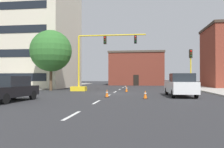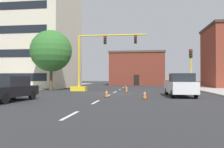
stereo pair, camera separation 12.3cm
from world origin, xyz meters
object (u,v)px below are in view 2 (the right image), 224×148
pickup_truck_white (180,85)px  traffic_cone_roadside_a (126,89)px  traffic_cone_roadside_b (107,93)px  traffic_signal_gantry (88,73)px  traffic_light_pole_right (191,61)px  traffic_cone_roadside_c (145,95)px  tree_left_near (51,51)px  sedan_black_near_left (9,88)px

pickup_truck_white → traffic_cone_roadside_a: bearing=132.3°
traffic_cone_roadside_a → traffic_cone_roadside_b: bearing=-99.2°
traffic_signal_gantry → traffic_cone_roadside_a: traffic_signal_gantry is taller
pickup_truck_white → traffic_cone_roadside_a: size_ratio=7.62×
traffic_light_pole_right → traffic_cone_roadside_c: size_ratio=7.17×
traffic_signal_gantry → traffic_cone_roadside_a: (4.78, -1.29, -1.89)m
traffic_signal_gantry → traffic_cone_roadside_b: bearing=-66.9°
pickup_truck_white → traffic_cone_roadside_b: pickup_truck_white is taller
traffic_cone_roadside_a → traffic_cone_roadside_c: 8.46m
tree_left_near → traffic_cone_roadside_c: tree_left_near is taller
tree_left_near → traffic_cone_roadside_a: bearing=-11.1°
pickup_truck_white → tree_left_near: bearing=153.3°
traffic_signal_gantry → traffic_cone_roadside_a: bearing=-15.1°
traffic_cone_roadside_c → tree_left_near: bearing=139.2°
pickup_truck_white → traffic_cone_roadside_b: (-6.19, -1.68, -0.66)m
traffic_light_pole_right → pickup_truck_white: bearing=-109.4°
tree_left_near → traffic_cone_roadside_b: size_ratio=11.89×
sedan_black_near_left → traffic_cone_roadside_a: size_ratio=6.50×
pickup_truck_white → sedan_black_near_left: size_ratio=1.17×
traffic_signal_gantry → traffic_cone_roadside_b: (3.62, -8.50, -1.93)m
tree_left_near → traffic_signal_gantry: bearing=-7.2°
traffic_light_pole_right → sedan_black_near_left: traffic_light_pole_right is taller
traffic_cone_roadside_a → traffic_cone_roadside_b: (-1.16, -7.21, -0.03)m
traffic_signal_gantry → traffic_cone_roadside_c: 11.83m
traffic_cone_roadside_c → traffic_signal_gantry: bearing=125.4°
tree_left_near → pickup_truck_white: 17.05m
tree_left_near → sedan_black_near_left: 14.14m
traffic_signal_gantry → traffic_cone_roadside_c: (6.76, -9.52, -1.91)m
sedan_black_near_left → traffic_signal_gantry: bearing=78.8°
pickup_truck_white → traffic_cone_roadside_b: bearing=-164.9°
traffic_cone_roadside_a → traffic_cone_roadside_c: traffic_cone_roadside_a is taller
tree_left_near → pickup_truck_white: bearing=-26.7°
traffic_light_pole_right → sedan_black_near_left: (-14.47, -11.94, -2.64)m
traffic_cone_roadside_a → traffic_cone_roadside_b: size_ratio=1.11×
traffic_signal_gantry → sedan_black_near_left: traffic_signal_gantry is taller
traffic_signal_gantry → tree_left_near: tree_left_near is taller
tree_left_near → traffic_cone_roadside_c: size_ratio=11.47×
traffic_signal_gantry → sedan_black_near_left: (-2.50, -12.67, -1.36)m
tree_left_near → traffic_cone_roadside_c: (11.74, -10.14, -4.70)m
pickup_truck_white → sedan_black_near_left: 13.63m
traffic_signal_gantry → tree_left_near: bearing=172.8°
sedan_black_near_left → traffic_cone_roadside_a: sedan_black_near_left is taller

